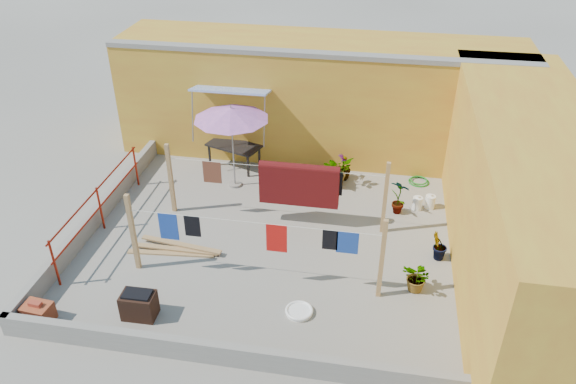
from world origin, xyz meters
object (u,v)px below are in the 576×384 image
object	(u,v)px
brazier	(139,305)
white_basin	(299,311)
plant_back_a	(337,171)
outdoor_table	(234,147)
patio_umbrella	(231,114)
brick_stack	(38,313)
water_jug_b	(430,202)
green_hose	(419,181)
water_jug_a	(417,203)

from	to	relation	value
brazier	white_basin	bearing A→B (deg)	11.28
white_basin	plant_back_a	distance (m)	4.85
outdoor_table	patio_umbrella	bearing A→B (deg)	-75.15
brick_stack	white_basin	bearing A→B (deg)	12.32
brick_stack	water_jug_b	world-z (taller)	brick_stack
brazier	green_hose	world-z (taller)	brazier
green_hose	plant_back_a	size ratio (longest dim) A/B	0.64
outdoor_table	white_basin	distance (m)	6.01
brick_stack	water_jug_a	distance (m)	8.67
patio_umbrella	water_jug_a	size ratio (longest dim) A/B	6.63
patio_umbrella	outdoor_table	world-z (taller)	patio_umbrella
white_basin	green_hose	xyz separation A→B (m)	(2.35, 5.36, -0.01)
outdoor_table	brazier	bearing A→B (deg)	-92.73
brazier	water_jug_a	bearing A→B (deg)	41.72
outdoor_table	white_basin	size ratio (longest dim) A/B	2.97
white_basin	patio_umbrella	bearing A→B (deg)	118.64
water_jug_b	green_hose	xyz separation A→B (m)	(-0.23, 1.20, -0.13)
water_jug_a	plant_back_a	distance (m)	2.22
water_jug_b	water_jug_a	bearing A→B (deg)	-160.24
patio_umbrella	water_jug_b	distance (m)	5.31
brick_stack	water_jug_a	size ratio (longest dim) A/B	1.49
white_basin	brick_stack	bearing A→B (deg)	-167.68
outdoor_table	brick_stack	bearing A→B (deg)	-108.07
brazier	green_hose	size ratio (longest dim) A/B	1.17
patio_umbrella	plant_back_a	distance (m)	3.09
green_hose	water_jug_b	bearing A→B (deg)	-79.15
plant_back_a	patio_umbrella	bearing A→B (deg)	-170.09
patio_umbrella	white_basin	size ratio (longest dim) A/B	4.61
patio_umbrella	water_jug_a	distance (m)	5.03
patio_umbrella	water_jug_b	bearing A→B (deg)	-2.45
brick_stack	plant_back_a	bearing A→B (deg)	49.86
water_jug_a	green_hose	distance (m)	1.31
green_hose	plant_back_a	distance (m)	2.24
patio_umbrella	white_basin	world-z (taller)	patio_umbrella
outdoor_table	green_hose	xyz separation A→B (m)	(5.00, -0.00, -0.57)
water_jug_a	brazier	bearing A→B (deg)	-138.28
brazier	green_hose	xyz separation A→B (m)	(5.28, 5.95, -0.24)
outdoor_table	brick_stack	size ratio (longest dim) A/B	2.86
green_hose	white_basin	bearing A→B (deg)	-113.63
white_basin	water_jug_b	size ratio (longest dim) A/B	1.40
brick_stack	white_basin	distance (m)	4.86
plant_back_a	outdoor_table	bearing A→B (deg)	169.53
white_basin	green_hose	size ratio (longest dim) A/B	0.99
patio_umbrella	water_jug_a	world-z (taller)	patio_umbrella
brick_stack	brazier	bearing A→B (deg)	14.00
patio_umbrella	water_jug_a	bearing A→B (deg)	-3.95
patio_umbrella	outdoor_table	bearing A→B (deg)	104.85
brazier	white_basin	xyz separation A→B (m)	(2.94, 0.59, -0.23)
outdoor_table	water_jug_b	distance (m)	5.38
brick_stack	white_basin	world-z (taller)	brick_stack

